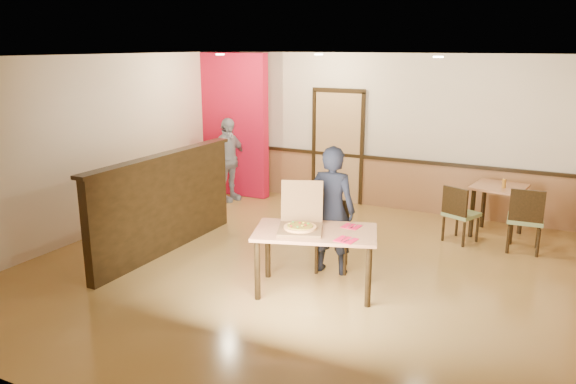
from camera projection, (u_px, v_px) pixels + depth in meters
name	position (u px, v px, depth m)	size (l,w,h in m)	color
floor	(295.00, 270.00, 7.56)	(7.00, 7.00, 0.00)	#A98142
ceiling	(296.00, 56.00, 6.85)	(7.00, 7.00, 0.00)	black
wall_back	(380.00, 132.00, 10.23)	(7.00, 7.00, 0.00)	beige
wall_left	(94.00, 147.00, 8.74)	(7.00, 7.00, 0.00)	beige
wainscot_back	(377.00, 183.00, 10.44)	(7.00, 0.04, 0.90)	#97653C
chair_rail_back	(378.00, 158.00, 10.31)	(7.00, 0.06, 0.06)	black
back_door	(338.00, 147.00, 10.63)	(0.90, 0.06, 2.10)	tan
booth_partition	(165.00, 203.00, 8.08)	(0.20, 3.10, 1.44)	black
red_accent_panel	(231.00, 125.00, 11.06)	(1.60, 0.20, 2.78)	#B80D29
spot_a	(220.00, 54.00, 9.41)	(0.14, 0.14, 0.02)	#FFE8B2
spot_b	(319.00, 54.00, 9.36)	(0.14, 0.14, 0.02)	#FFE8B2
spot_c	(438.00, 57.00, 7.54)	(0.14, 0.14, 0.02)	#FFE8B2
main_table	(315.00, 239.00, 6.75)	(1.64, 1.25, 0.78)	#AB7048
diner_chair	(332.00, 232.00, 7.53)	(0.57, 0.57, 0.92)	olive
side_chair_left	(459.00, 212.00, 8.50)	(0.57, 0.57, 0.88)	olive
side_chair_right	(525.00, 217.00, 8.07)	(0.51, 0.51, 0.97)	olive
side_table	(498.00, 197.00, 8.78)	(0.86, 0.86, 0.81)	#AB7048
diner	(332.00, 210.00, 7.30)	(0.62, 0.41, 1.70)	black
passerby	(228.00, 160.00, 10.73)	(0.94, 0.39, 1.61)	gray
pizza_box	(300.00, 224.00, 6.74)	(0.70, 0.75, 0.54)	brown
pizza	(300.00, 227.00, 6.69)	(0.39, 0.39, 0.03)	#EEA756
napkin_near	(346.00, 240.00, 6.40)	(0.25, 0.25, 0.01)	red
napkin_far	(351.00, 226.00, 6.87)	(0.22, 0.22, 0.01)	red
condiment	(504.00, 183.00, 8.58)	(0.06, 0.06, 0.14)	#97601B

